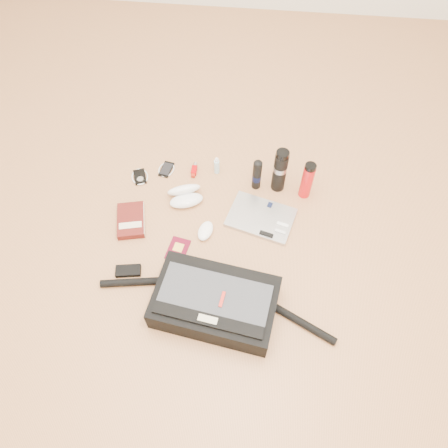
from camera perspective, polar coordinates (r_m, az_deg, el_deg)
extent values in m
plane|color=#B07749|center=(2.05, -1.59, -3.65)|extent=(4.00, 4.00, 0.00)
cube|color=black|center=(1.87, -1.16, -10.19)|extent=(0.55, 0.39, 0.12)
cube|color=#323439|center=(1.80, -1.30, -9.68)|extent=(0.48, 0.29, 0.01)
cube|color=black|center=(1.77, -2.14, -12.42)|extent=(0.45, 0.12, 0.02)
cube|color=beige|center=(1.76, -2.14, -12.40)|extent=(0.08, 0.04, 0.02)
cube|color=red|center=(1.79, -0.24, -9.87)|extent=(0.02, 0.07, 0.02)
cylinder|color=black|center=(1.99, -11.40, -7.42)|extent=(0.32, 0.08, 0.03)
cylinder|color=black|center=(1.91, 10.11, -12.55)|extent=(0.30, 0.17, 0.03)
cube|color=black|center=(2.03, -12.40, -5.99)|extent=(0.12, 0.07, 0.02)
cube|color=#A9A9AC|center=(2.14, 4.85, 0.85)|extent=(0.36, 0.29, 0.02)
cube|color=black|center=(2.17, 6.02, 2.50)|extent=(0.03, 0.04, 0.00)
cube|color=silver|center=(2.11, 7.69, -0.08)|extent=(0.06, 0.03, 0.01)
cube|color=silver|center=(2.09, 7.34, -0.99)|extent=(0.05, 0.03, 0.01)
cube|color=black|center=(2.07, 5.55, -1.32)|extent=(0.07, 0.04, 0.01)
cube|color=#4D120F|center=(2.16, -12.06, 0.46)|extent=(0.17, 0.22, 0.03)
cube|color=beige|center=(2.15, -10.40, 0.64)|extent=(0.05, 0.18, 0.03)
cube|color=beige|center=(2.13, -12.14, -0.15)|extent=(0.11, 0.06, 0.00)
cube|color=#500517|center=(2.06, -6.06, -3.32)|extent=(0.11, 0.14, 0.01)
cube|color=gold|center=(2.06, -5.97, -3.04)|extent=(0.05, 0.05, 0.00)
ellipsoid|color=white|center=(2.08, -2.44, -0.90)|extent=(0.09, 0.13, 0.04)
ellipsoid|color=white|center=(2.18, -4.94, 3.07)|extent=(0.19, 0.14, 0.05)
ellipsoid|color=white|center=(2.20, -5.26, 4.48)|extent=(0.19, 0.14, 0.10)
ellipsoid|color=black|center=(2.18, -5.80, 2.96)|extent=(0.05, 0.04, 0.02)
ellipsoid|color=black|center=(2.18, -4.09, 3.32)|extent=(0.05, 0.04, 0.02)
cylinder|color=black|center=(2.18, -4.95, 3.17)|extent=(0.03, 0.01, 0.01)
cube|color=black|center=(2.33, -10.93, 6.07)|extent=(0.09, 0.11, 0.01)
cylinder|color=#B9B8BB|center=(2.31, -10.89, 5.80)|extent=(0.04, 0.04, 0.00)
torus|color=silver|center=(2.33, -10.93, 6.09)|extent=(0.11, 0.11, 0.01)
cube|color=black|center=(2.34, -7.53, 7.08)|extent=(0.07, 0.11, 0.01)
cube|color=black|center=(2.34, -7.55, 7.17)|extent=(0.06, 0.09, 0.00)
torus|color=silver|center=(2.34, -7.54, 7.10)|extent=(0.10, 0.10, 0.01)
cube|color=#A80307|center=(2.31, -3.92, 6.99)|extent=(0.03, 0.05, 0.02)
cube|color=#A31D0E|center=(2.29, -4.05, 6.35)|extent=(0.02, 0.02, 0.02)
cylinder|color=#B9B9BB|center=(2.33, -3.79, 7.66)|extent=(0.02, 0.03, 0.02)
cylinder|color=#B0E0F4|center=(2.28, -0.94, 7.50)|extent=(0.03, 0.03, 0.09)
cylinder|color=silver|center=(2.25, -0.96, 8.33)|extent=(0.02, 0.02, 0.02)
cylinder|color=silver|center=(2.24, -0.96, 8.52)|extent=(0.01, 0.01, 0.01)
cylinder|color=black|center=(2.19, 4.32, 6.39)|extent=(0.06, 0.06, 0.18)
cylinder|color=black|center=(2.21, 4.29, 6.07)|extent=(0.06, 0.06, 0.04)
ellipsoid|color=black|center=(2.12, 4.47, 7.93)|extent=(0.05, 0.05, 0.02)
cylinder|color=black|center=(2.18, 7.29, 6.75)|extent=(0.07, 0.07, 0.24)
cylinder|color=#A1A1A4|center=(2.16, 7.37, 7.25)|extent=(0.07, 0.07, 0.03)
cylinder|color=black|center=(2.08, 7.68, 9.03)|extent=(0.07, 0.07, 0.02)
cylinder|color=red|center=(2.19, 10.77, 5.46)|extent=(0.06, 0.06, 0.20)
cylinder|color=black|center=(2.10, 11.25, 7.33)|extent=(0.06, 0.06, 0.02)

